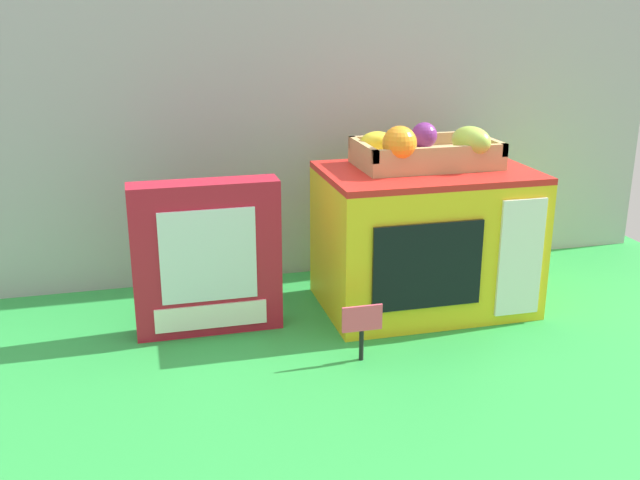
{
  "coord_description": "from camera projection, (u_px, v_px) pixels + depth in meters",
  "views": [
    {
      "loc": [
        -0.38,
        -1.26,
        0.58
      ],
      "look_at": [
        -0.05,
        0.02,
        0.16
      ],
      "focal_mm": 41.61,
      "sensor_mm": 36.0,
      "label": 1
    }
  ],
  "objects": [
    {
      "name": "cookie_set_box",
      "position": [
        207.0,
        258.0,
        1.34
      ],
      "size": [
        0.27,
        0.07,
        0.28
      ],
      "color": "#B2192D",
      "rests_on": "ground"
    },
    {
      "name": "ground_plane",
      "position": [
        348.0,
        318.0,
        1.43
      ],
      "size": [
        1.7,
        1.7,
        0.0
      ],
      "primitive_type": "plane",
      "color": "green",
      "rests_on": "ground"
    },
    {
      "name": "food_groups_crate",
      "position": [
        425.0,
        151.0,
        1.42
      ],
      "size": [
        0.27,
        0.18,
        0.09
      ],
      "color": "tan",
      "rests_on": "toy_microwave"
    },
    {
      "name": "toy_microwave",
      "position": [
        425.0,
        239.0,
        1.45
      ],
      "size": [
        0.4,
        0.27,
        0.28
      ],
      "color": "yellow",
      "rests_on": "ground"
    },
    {
      "name": "price_sign",
      "position": [
        362.0,
        324.0,
        1.24
      ],
      "size": [
        0.07,
        0.01,
        0.1
      ],
      "color": "black",
      "rests_on": "ground"
    },
    {
      "name": "display_back_panel",
      "position": [
        312.0,
        93.0,
        1.57
      ],
      "size": [
        1.61,
        0.03,
        0.8
      ],
      "primitive_type": "cube",
      "color": "#A0A3A8",
      "rests_on": "ground"
    }
  ]
}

